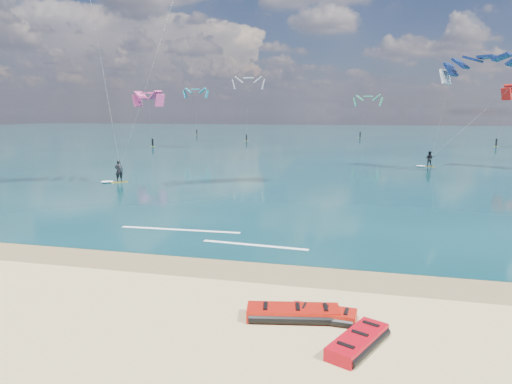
% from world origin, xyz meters
% --- Properties ---
extents(ground, '(320.00, 320.00, 0.00)m').
position_xyz_m(ground, '(0.00, 40.00, 0.00)').
color(ground, tan).
rests_on(ground, ground).
extents(wet_sand_strip, '(320.00, 2.40, 0.01)m').
position_xyz_m(wet_sand_strip, '(0.00, 3.00, 0.00)').
color(wet_sand_strip, brown).
rests_on(wet_sand_strip, ground).
extents(sea, '(320.00, 200.00, 0.04)m').
position_xyz_m(sea, '(0.00, 104.00, 0.02)').
color(sea, '#092B31').
rests_on(sea, ground).
extents(packed_kite_left, '(3.14, 1.73, 0.44)m').
position_xyz_m(packed_kite_left, '(6.23, -0.76, 0.00)').
color(packed_kite_left, '#AA1309').
rests_on(packed_kite_left, ground).
extents(packed_kite_mid, '(2.20, 1.23, 0.39)m').
position_xyz_m(packed_kite_mid, '(7.12, -0.60, 0.00)').
color(packed_kite_mid, '#B5180C').
rests_on(packed_kite_mid, ground).
extents(packed_kite_right, '(2.06, 2.72, 0.41)m').
position_xyz_m(packed_kite_right, '(8.16, -2.04, 0.00)').
color(packed_kite_right, '#B50714').
rests_on(packed_kite_right, ground).
extents(kitesurfer_main, '(13.04, 9.77, 18.97)m').
position_xyz_m(kitesurfer_main, '(-9.92, 18.98, 9.70)').
color(kitesurfer_main, gold).
rests_on(kitesurfer_main, sea).
extents(kitesurfer_far, '(11.50, 7.55, 13.15)m').
position_xyz_m(kitesurfer_far, '(17.47, 38.46, 6.84)').
color(kitesurfer_far, gold).
rests_on(kitesurfer_far, sea).
extents(shoreline_foam, '(10.25, 2.34, 0.01)m').
position_xyz_m(shoreline_foam, '(0.83, 7.31, 0.04)').
color(shoreline_foam, white).
rests_on(shoreline_foam, ground).
extents(distant_kites, '(72.36, 43.65, 12.69)m').
position_xyz_m(distant_kites, '(-8.12, 80.07, 5.42)').
color(distant_kites, gray).
rests_on(distant_kites, ground).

